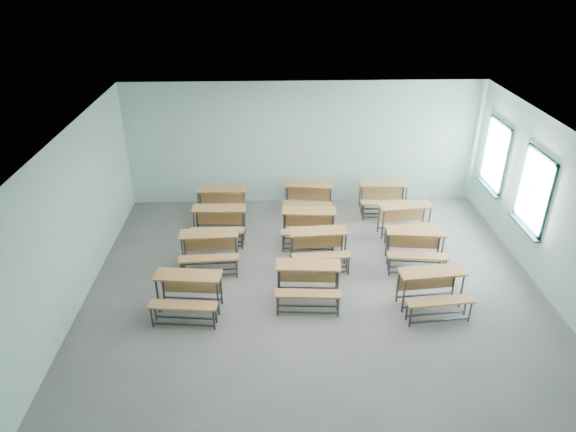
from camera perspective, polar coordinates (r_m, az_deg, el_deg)
name	(u,v)px	position (r m, az deg, el deg)	size (l,w,h in m)	color
room	(321,216)	(9.60, 3.71, -0.03)	(9.04, 8.04, 3.24)	slate
desk_unit_r0c0	(188,289)	(9.65, -11.09, -7.99)	(1.30, 0.94, 0.76)	#A56F3B
desk_unit_r0c1	(308,278)	(9.76, 2.24, -6.94)	(1.27, 0.90, 0.76)	#A56F3B
desk_unit_r0c2	(433,285)	(9.94, 15.78, -7.44)	(1.30, 0.94, 0.76)	#A56F3B
desk_unit_r1c0	(209,246)	(10.89, -8.73, -3.26)	(1.26, 0.88, 0.76)	#A56F3B
desk_unit_r1c1	(319,243)	(10.87, 3.46, -3.03)	(1.27, 0.89, 0.76)	#A56F3B
desk_unit_r1c2	(415,244)	(11.16, 13.97, -2.99)	(1.30, 0.95, 0.76)	#A56F3B
desk_unit_r2c0	(219,219)	(11.88, -7.69, -0.37)	(1.24, 0.85, 0.76)	#A56F3B
desk_unit_r2c1	(309,222)	(11.68, 2.32, -0.66)	(1.29, 0.93, 0.76)	#A56F3B
desk_unit_r2c2	(406,216)	(12.21, 12.97, -0.05)	(1.30, 0.95, 0.76)	#A56F3B
desk_unit_r3c0	(221,199)	(12.82, -7.41, 1.86)	(1.23, 0.84, 0.76)	#A56F3B
desk_unit_r3c1	(308,194)	(12.98, 2.28, 2.42)	(1.31, 0.96, 0.76)	#A56F3B
desk_unit_r3c2	(384,193)	(13.24, 10.60, 2.48)	(1.25, 0.87, 0.76)	#A56F3B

